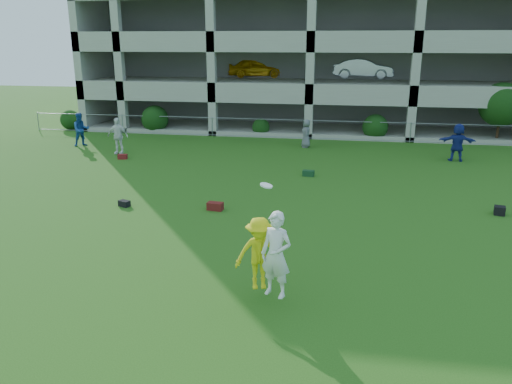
% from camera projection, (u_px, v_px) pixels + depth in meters
% --- Properties ---
extents(ground, '(100.00, 100.00, 0.00)m').
position_uv_depth(ground, '(248.00, 280.00, 12.51)').
color(ground, '#235114').
rests_on(ground, ground).
extents(bystander_a, '(1.16, 1.13, 1.88)m').
position_uv_depth(bystander_a, '(81.00, 129.00, 28.22)').
color(bystander_a, '#1F4792').
rests_on(bystander_a, ground).
extents(bystander_b, '(1.12, 0.47, 1.92)m').
position_uv_depth(bystander_b, '(118.00, 136.00, 26.23)').
color(bystander_b, white).
rests_on(bystander_b, ground).
extents(bystander_c, '(0.62, 0.84, 1.58)m').
position_uv_depth(bystander_c, '(306.00, 133.00, 27.88)').
color(bystander_c, slate).
rests_on(bystander_c, ground).
extents(bystander_d, '(1.77, 0.67, 1.87)m').
position_uv_depth(bystander_d, '(457.00, 142.00, 24.67)').
color(bystander_d, navy).
rests_on(bystander_d, ground).
extents(bag_red_a, '(0.58, 0.36, 0.28)m').
position_uv_depth(bag_red_a, '(215.00, 206.00, 17.66)').
color(bag_red_a, '#581B0F').
rests_on(bag_red_a, ground).
extents(bag_black_b, '(0.46, 0.38, 0.22)m').
position_uv_depth(bag_black_b, '(124.00, 203.00, 18.06)').
color(bag_black_b, black).
rests_on(bag_black_b, ground).
extents(crate_d, '(0.42, 0.42, 0.30)m').
position_uv_depth(crate_d, '(500.00, 211.00, 17.18)').
color(crate_d, black).
rests_on(crate_d, ground).
extents(bag_red_f, '(0.49, 0.35, 0.24)m').
position_uv_depth(bag_red_f, '(123.00, 157.00, 25.29)').
color(bag_red_f, '#5B150F').
rests_on(bag_red_f, ground).
extents(bag_green_g, '(0.53, 0.35, 0.25)m').
position_uv_depth(bag_green_g, '(308.00, 173.00, 22.11)').
color(bag_green_g, '#12331C').
rests_on(bag_green_g, ground).
extents(frisbee_contest, '(1.48, 1.21, 2.63)m').
position_uv_depth(frisbee_contest, '(265.00, 254.00, 11.18)').
color(frisbee_contest, yellow).
rests_on(frisbee_contest, ground).
extents(parking_garage, '(30.00, 14.00, 12.00)m').
position_uv_depth(parking_garage, '(319.00, 37.00, 36.85)').
color(parking_garage, '#9E998C').
rests_on(parking_garage, ground).
extents(fence, '(36.06, 0.06, 1.20)m').
position_uv_depth(fence, '(308.00, 129.00, 30.23)').
color(fence, gray).
rests_on(fence, ground).
extents(shrub_row, '(34.38, 2.52, 3.50)m').
position_uv_depth(shrub_row, '(386.00, 115.00, 29.85)').
color(shrub_row, '#163D11').
rests_on(shrub_row, ground).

